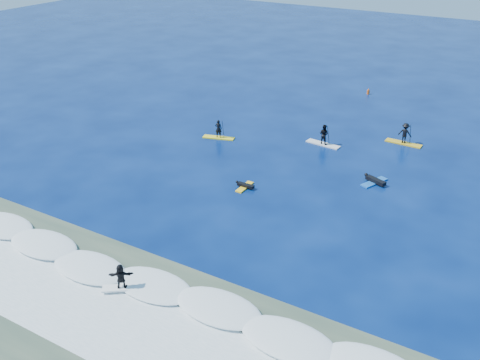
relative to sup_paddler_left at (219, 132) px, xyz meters
The scene contains 11 objects.
ground 11.78m from the sup_paddler_left, 52.66° to the right, with size 160.00×160.00×0.00m, color #031442.
shallow_water 24.42m from the sup_paddler_left, 73.01° to the right, with size 90.00×13.00×0.01m, color #344839.
breaking_wave 20.63m from the sup_paddler_left, 69.76° to the right, with size 40.00×6.00×0.30m, color white.
whitewater 23.47m from the sup_paddler_left, 72.30° to the right, with size 34.00×5.00×0.02m, color silver.
sup_paddler_left is the anchor object (origin of this frame).
sup_paddler_center 9.09m from the sup_paddler_left, 21.32° to the left, with size 3.05×1.06×2.09m.
sup_paddler_right 15.96m from the sup_paddler_left, 25.96° to the left, with size 3.10×0.91×2.15m.
prone_paddler_near 9.61m from the sup_paddler_left, 46.21° to the right, with size 1.47×1.85×0.39m.
prone_paddler_far 14.57m from the sup_paddler_left, ahead, with size 1.81×2.41×0.49m.
wave_surfer 21.48m from the sup_paddler_left, 71.18° to the right, with size 2.03×1.68×1.51m.
marker_buoy 20.14m from the sup_paddler_left, 68.75° to the left, with size 0.29×0.29×0.68m.
Camera 1 is at (16.50, -27.19, 17.95)m, focal length 40.00 mm.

